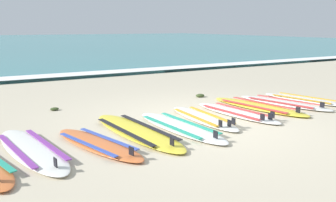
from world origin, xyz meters
name	(u,v)px	position (x,y,z in m)	size (l,w,h in m)	color
ground_plane	(209,122)	(0.00, 0.00, 0.00)	(80.00, 80.00, 0.00)	#C1B599
sea	(14,42)	(0.00, 36.21, 0.05)	(80.00, 60.00, 0.10)	teal
wave_foam_strip	(96,74)	(0.00, 6.67, 0.06)	(80.00, 0.91, 0.11)	white
surfboard_1	(32,149)	(-2.98, -0.07, 0.04)	(0.95, 2.30, 0.18)	silver
surfboard_2	(97,144)	(-2.13, -0.28, 0.04)	(1.02, 1.99, 0.18)	orange
surfboard_3	(136,131)	(-1.40, 0.01, 0.04)	(0.91, 2.51, 0.18)	yellow
surfboard_4	(180,127)	(-0.68, -0.11, 0.04)	(0.80, 2.26, 0.18)	white
surfboard_5	(203,118)	(-0.02, 0.17, 0.04)	(0.50, 1.95, 0.18)	silver
surfboard_6	(236,113)	(0.76, 0.18, 0.04)	(0.79, 2.07, 0.18)	white
surfboard_7	(258,106)	(1.51, 0.38, 0.04)	(1.02, 2.34, 0.18)	yellow
surfboard_8	(283,103)	(2.23, 0.37, 0.04)	(1.09, 2.18, 0.18)	silver
surfboard_9	(304,99)	(2.91, 0.41, 0.04)	(0.97, 1.99, 0.18)	white
seaweed_clump_mid_sand	(54,109)	(-2.25, 2.21, 0.03)	(0.17, 0.14, 0.06)	#384723
seaweed_clump_by_the_boards	(200,95)	(1.09, 1.91, 0.04)	(0.22, 0.18, 0.08)	#384723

